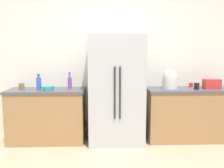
{
  "coord_description": "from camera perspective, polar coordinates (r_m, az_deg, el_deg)",
  "views": [
    {
      "loc": [
        -0.05,
        -2.57,
        1.49
      ],
      "look_at": [
        0.07,
        0.43,
        1.1
      ],
      "focal_mm": 38.9,
      "sensor_mm": 36.0,
      "label": 1
    }
  ],
  "objects": [
    {
      "name": "bottle_a",
      "position": [
        4.11,
        -16.82,
        0.19
      ],
      "size": [
        0.08,
        0.08,
        0.26
      ],
      "color": "blue",
      "rests_on": "counter_left"
    },
    {
      "name": "bottle_b",
      "position": [
        4.15,
        -9.9,
        0.42
      ],
      "size": [
        0.06,
        0.06,
        0.27
      ],
      "color": "purple",
      "rests_on": "counter_left"
    },
    {
      "name": "bowl_a",
      "position": [
        4.02,
        -14.76,
        -0.98
      ],
      "size": [
        0.18,
        0.18,
        0.07
      ],
      "primitive_type": "cylinder",
      "color": "teal",
      "rests_on": "counter_left"
    },
    {
      "name": "cup_a",
      "position": [
        4.24,
        -20.48,
        -0.52
      ],
      "size": [
        0.09,
        0.09,
        0.11
      ],
      "primitive_type": "cylinder",
      "color": "brown",
      "rests_on": "counter_left"
    },
    {
      "name": "toaster",
      "position": [
        4.39,
        22.4,
        0.02
      ],
      "size": [
        0.27,
        0.16,
        0.16
      ],
      "primitive_type": "cube",
      "color": "red",
      "rests_on": "counter_right"
    },
    {
      "name": "counter_left",
      "position": [
        4.24,
        -14.98,
        -7.1
      ],
      "size": [
        1.26,
        0.6,
        0.88
      ],
      "color": "#9E7247",
      "rests_on": "ground_plane"
    },
    {
      "name": "rice_cooker",
      "position": [
        4.2,
        13.43,
        1.09
      ],
      "size": [
        0.25,
        0.25,
        0.33
      ],
      "color": "silver",
      "rests_on": "counter_right"
    },
    {
      "name": "cup_b",
      "position": [
        4.49,
        18.07,
        -0.21
      ],
      "size": [
        0.07,
        0.07,
        0.07
      ],
      "primitive_type": "cylinder",
      "color": "red",
      "rests_on": "counter_right"
    },
    {
      "name": "counter_right",
      "position": [
        4.4,
        17.99,
        -6.68
      ],
      "size": [
        1.52,
        0.6,
        0.88
      ],
      "color": "#9E7247",
      "rests_on": "ground_plane"
    },
    {
      "name": "refrigerator",
      "position": [
        4.0,
        0.99,
        -1.28
      ],
      "size": [
        0.89,
        0.69,
        1.77
      ],
      "color": "#B2B5BA",
      "rests_on": "ground_plane"
    },
    {
      "name": "kitchen_back_panel",
      "position": [
        4.35,
        -1.63,
        6.23
      ],
      "size": [
        5.21,
        0.1,
        2.8
      ],
      "primitive_type": "cube",
      "color": "silver",
      "rests_on": "ground_plane"
    },
    {
      "name": "cup_c",
      "position": [
        4.23,
        19.27,
        -0.48
      ],
      "size": [
        0.09,
        0.09,
        0.11
      ],
      "primitive_type": "cylinder",
      "color": "black",
      "rests_on": "counter_right"
    }
  ]
}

